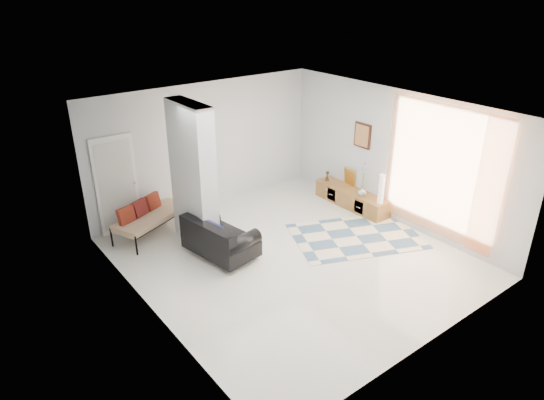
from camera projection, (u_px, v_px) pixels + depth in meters
floor at (291, 257)px, 9.10m from camera, size 6.00×6.00×0.00m
ceiling at (294, 110)px, 7.93m from camera, size 6.00×6.00×0.00m
wall_back at (206, 146)px, 10.68m from camera, size 6.00×0.00×6.00m
wall_front at (439, 261)px, 6.35m from camera, size 6.00×0.00×6.00m
wall_left at (146, 235)px, 6.99m from camera, size 0.00×6.00×6.00m
wall_right at (395, 157)px, 10.03m from camera, size 0.00×6.00×6.00m
partition_column at (193, 176)px, 9.06m from camera, size 0.35×1.20×2.80m
hallway_door at (117, 185)px, 9.65m from camera, size 0.85×0.06×2.04m
curtain at (440, 172)px, 9.14m from camera, size 0.00×2.55×2.55m
wall_art at (363, 135)px, 10.56m from camera, size 0.04×0.45×0.55m
media_console at (351, 198)px, 11.06m from camera, size 0.45×1.94×0.80m
loveseat at (218, 239)px, 8.98m from camera, size 1.04×1.52×0.76m
daybed at (149, 215)px, 9.77m from camera, size 1.75×1.25×0.77m
area_rug at (356, 236)px, 9.83m from camera, size 2.97×2.52×0.01m
cylinder_lamp at (381, 189)px, 10.22m from camera, size 0.12×0.12×0.65m
bronze_figurine at (327, 176)px, 11.45m from camera, size 0.13×0.13×0.23m
vase at (362, 192)px, 10.66m from camera, size 0.19×0.19×0.19m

